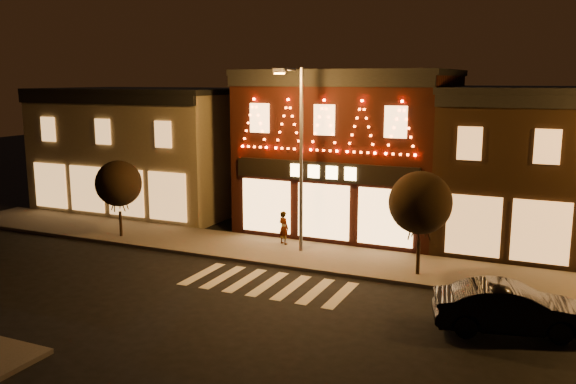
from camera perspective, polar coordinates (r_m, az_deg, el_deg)
The scene contains 10 objects.
ground at distance 20.55m, azimuth -6.94°, elevation -11.95°, with size 120.00×120.00×0.00m, color black.
sidewalk_far at distance 26.61m, azimuth 5.84°, elevation -6.45°, with size 44.00×4.00×0.15m, color #47423D.
building_left at distance 38.14m, azimuth -12.92°, elevation 4.03°, with size 12.20×8.28×7.30m.
building_pulp at distance 31.96m, azimuth 6.00°, elevation 3.92°, with size 10.20×8.34×8.30m.
building_right_a at distance 30.43m, azimuth 23.23°, elevation 2.02°, with size 9.20×8.28×7.50m.
streetlamp_mid at distance 26.62m, azimuth 0.96°, elevation 4.36°, with size 0.65×1.88×8.19m.
tree_left at distance 30.85m, azimuth -15.66°, elevation 0.78°, with size 2.26×2.26×3.79m.
tree_right at distance 24.34m, azimuth 12.35°, elevation -1.00°, with size 2.49×2.49×4.16m.
dark_sedan at distance 20.53m, azimuth 20.19°, elevation -10.25°, with size 1.64×4.69×1.54m, color black.
pedestrian at distance 28.61m, azimuth -0.41°, elevation -3.37°, with size 0.58×0.38×1.59m, color gray.
Camera 1 is at (9.98, -16.16, 7.85)m, focal length 37.78 mm.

